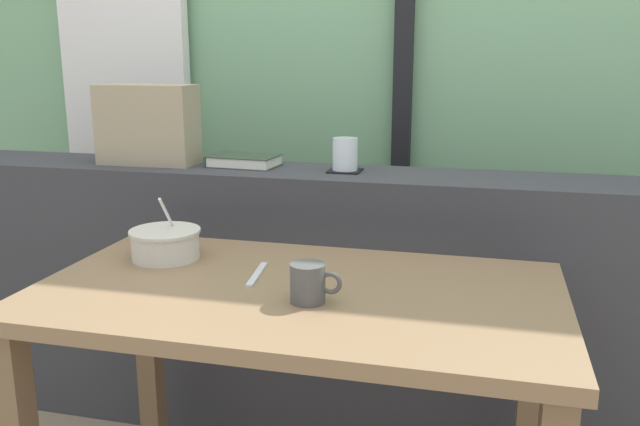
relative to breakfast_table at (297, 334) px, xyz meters
The scene contains 12 objects.
outdoor_backdrop 1.51m from the breakfast_table, 92.09° to the left, with size 4.80×0.08×2.80m, color #7AAD7F.
curtain_left_panel 1.73m from the breakfast_table, 132.54° to the left, with size 0.56×0.06×2.50m, color white.
window_divider_post 1.40m from the breakfast_table, 86.54° to the left, with size 0.07×0.05×2.60m, color black.
dark_console_ledge 0.64m from the breakfast_table, 94.34° to the left, with size 2.80×0.31×0.89m, color #38383D.
breakfast_table is the anchor object (origin of this frame).
coaster_square 0.69m from the breakfast_table, 92.22° to the left, with size 0.10×0.10×0.01m, color black.
juice_glass 0.71m from the breakfast_table, 92.22° to the left, with size 0.08×0.08×0.10m.
closed_book 0.80m from the breakfast_table, 119.57° to the left, with size 0.23×0.16×0.04m.
throw_pillow 1.01m from the breakfast_table, 138.08° to the left, with size 0.32×0.14×0.26m, color tan.
soup_bowl 0.44m from the breakfast_table, 161.62° to the left, with size 0.18×0.18×0.17m.
fork_utensil 0.17m from the breakfast_table, 153.30° to the left, with size 0.02×0.17×0.01m, color silver.
ceramic_mug 0.18m from the breakfast_table, 57.97° to the right, with size 0.11×0.08×0.08m.
Camera 1 is at (0.45, -1.44, 1.25)m, focal length 37.31 mm.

